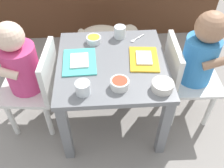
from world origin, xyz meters
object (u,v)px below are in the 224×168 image
seated_child_left (24,68)px  food_tray_left (80,61)px  water_cup_left (83,89)px  cereal_bowl_right_side (120,83)px  dining_table (112,74)px  food_tray_right (144,59)px  spoon_by_left_tray (136,39)px  water_cup_right (120,33)px  seated_child_right (197,58)px  cereal_bowl_left_side (163,86)px  veggie_bowl_near (94,39)px  dog (107,37)px

seated_child_left → food_tray_left: 0.27m
water_cup_left → cereal_bowl_right_side: size_ratio=0.79×
dining_table → food_tray_right: food_tray_right is taller
dining_table → water_cup_left: water_cup_left is taller
seated_child_left → spoon_by_left_tray: seated_child_left is taller
seated_child_left → cereal_bowl_right_side: size_ratio=7.92×
spoon_by_left_tray → food_tray_left: bearing=-150.0°
food_tray_left → water_cup_right: size_ratio=3.19×
cereal_bowl_right_side → water_cup_right: bearing=84.9°
dining_table → water_cup_left: (-0.13, -0.19, 0.10)m
seated_child_right → cereal_bowl_right_side: 0.45m
dining_table → water_cup_left: size_ratio=8.32×
seated_child_left → food_tray_right: size_ratio=3.27×
cereal_bowl_left_side → veggie_bowl_near: bearing=128.5°
dog → food_tray_left: 0.62m
cereal_bowl_left_side → spoon_by_left_tray: size_ratio=1.11×
cereal_bowl_left_side → food_tray_left: bearing=150.8°
seated_child_right → veggie_bowl_near: size_ratio=8.51×
cereal_bowl_left_side → dining_table: bearing=136.8°
dining_table → veggie_bowl_near: bearing=116.3°
cereal_bowl_left_side → seated_child_right: bearing=42.8°
seated_child_right → water_cup_left: 0.60m
food_tray_left → cereal_bowl_right_side: bearing=-44.8°
food_tray_left → cereal_bowl_left_side: (0.36, -0.20, 0.01)m
water_cup_left → cereal_bowl_right_side: (0.16, 0.03, -0.00)m
food_tray_left → spoon_by_left_tray: size_ratio=2.39×
water_cup_left → spoon_by_left_tray: size_ratio=0.76×
seated_child_right → food_tray_right: seated_child_right is taller
veggie_bowl_near → seated_child_left: bearing=-154.5°
water_cup_right → veggie_bowl_near: water_cup_right is taller
water_cup_left → food_tray_left: bearing=96.1°
water_cup_left → spoon_by_left_tray: water_cup_left is taller
dining_table → spoon_by_left_tray: 0.24m
seated_child_left → dog: seated_child_left is taller
food_tray_right → water_cup_right: (-0.10, 0.20, 0.02)m
dog → cereal_bowl_right_side: cereal_bowl_right_side is taller
food_tray_left → cereal_bowl_right_side: 0.25m
seated_child_right → water_cup_right: bearing=152.2°
cereal_bowl_right_side → veggie_bowl_near: 0.36m
water_cup_left → spoon_by_left_tray: 0.47m
dining_table → cereal_bowl_right_side: size_ratio=6.54×
water_cup_right → cereal_bowl_right_side: (-0.03, -0.38, -0.01)m
water_cup_right → spoon_by_left_tray: water_cup_right is taller
food_tray_right → spoon_by_left_tray: (-0.02, 0.17, -0.00)m
seated_child_right → food_tray_right: 0.27m
seated_child_right → dog: bearing=128.3°
seated_child_left → food_tray_left: (0.27, 0.00, 0.03)m
water_cup_left → cereal_bowl_left_side: (0.34, 0.00, -0.01)m
food_tray_left → seated_child_right: bearing=0.5°
dining_table → seated_child_right: 0.43m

